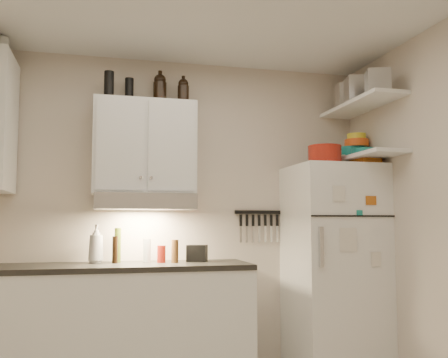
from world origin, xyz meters
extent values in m
cube|color=beige|center=(0.00, 1.51, 1.30)|extent=(3.20, 0.02, 2.60)
cube|color=white|center=(-0.55, 1.20, 0.44)|extent=(2.10, 0.60, 0.88)
cube|color=black|center=(-0.55, 1.20, 0.90)|extent=(2.10, 0.62, 0.04)
cube|color=white|center=(-0.30, 1.33, 1.83)|extent=(0.80, 0.33, 0.75)
cube|color=silver|center=(-0.30, 1.27, 1.39)|extent=(0.76, 0.46, 0.12)
cube|color=white|center=(1.25, 1.16, 0.85)|extent=(0.70, 0.68, 1.70)
cube|color=white|center=(1.45, 1.02, 2.20)|extent=(0.30, 0.95, 0.03)
cube|color=white|center=(1.45, 1.02, 1.76)|extent=(0.30, 0.95, 0.03)
cube|color=black|center=(0.70, 1.49, 1.32)|extent=(0.42, 0.02, 0.03)
cylinder|color=maroon|center=(1.15, 1.08, 1.78)|extent=(0.31, 0.31, 0.16)
cube|color=#BB5D17|center=(1.46, 1.00, 1.74)|extent=(0.19, 0.23, 0.07)
cylinder|color=silver|center=(1.33, 1.13, 1.75)|extent=(0.07, 0.07, 0.09)
cylinder|color=silver|center=(1.49, 1.25, 2.32)|extent=(0.39, 0.39, 0.22)
cube|color=#AAAAAD|center=(1.43, 1.01, 2.32)|extent=(0.26, 0.24, 0.22)
cube|color=#AAAAAD|center=(1.40, 0.67, 2.30)|extent=(0.22, 0.22, 0.17)
cylinder|color=#167C75|center=(1.47, 1.24, 1.83)|extent=(0.26, 0.26, 0.10)
cylinder|color=#E74E15|center=(1.49, 1.18, 1.91)|extent=(0.20, 0.20, 0.06)
cylinder|color=yellow|center=(1.49, 1.18, 1.96)|extent=(0.16, 0.16, 0.05)
cylinder|color=#167C75|center=(1.48, 1.03, 1.80)|extent=(0.24, 0.24, 0.06)
cylinder|color=black|center=(-0.42, 1.40, 2.30)|extent=(0.08, 0.08, 0.20)
cylinder|color=black|center=(-0.59, 1.31, 2.31)|extent=(0.08, 0.08, 0.22)
cylinder|color=silver|center=(-1.36, 1.20, 2.52)|extent=(0.13, 0.13, 0.14)
imported|color=white|center=(-0.66, 1.32, 1.09)|extent=(0.13, 0.14, 0.33)
cylinder|color=brown|center=(-0.06, 1.22, 1.01)|extent=(0.06, 0.06, 0.18)
cylinder|color=#465816|center=(-0.49, 1.35, 1.05)|extent=(0.05, 0.05, 0.27)
cylinder|color=black|center=(-0.52, 1.28, 1.02)|extent=(0.05, 0.05, 0.21)
cylinder|color=silver|center=(-0.27, 1.33, 1.01)|extent=(0.07, 0.07, 0.18)
cylinder|color=maroon|center=(-0.16, 1.25, 0.99)|extent=(0.08, 0.08, 0.13)
cube|color=black|center=(0.12, 1.28, 0.99)|extent=(0.18, 0.16, 0.13)
camera|label=1|loc=(-0.62, -2.65, 1.23)|focal=40.00mm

